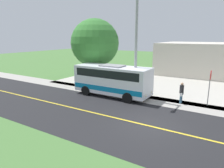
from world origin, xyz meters
TOP-DOWN VIEW (x-y plane):
  - ground_plane at (0.00, 0.00)m, footprint 120.00×120.00m
  - road_surface at (0.00, 0.00)m, footprint 8.00×100.00m
  - sidewalk at (-5.20, 0.00)m, footprint 2.40×100.00m
  - parking_lot_surface at (-12.40, 3.00)m, footprint 14.00×36.00m
  - road_centre_line at (0.00, 0.00)m, footprint 0.16×100.00m
  - shuttle_bus_front at (-4.50, -5.36)m, footprint 2.64×7.27m
  - pedestrian_with_bags at (-5.61, 0.68)m, footprint 0.72×0.34m
  - stop_sign at (-6.10, 2.68)m, footprint 0.76×0.07m
  - street_light_pole at (-4.88, -3.28)m, footprint 1.97×0.24m
  - tree_curbside at (-7.40, -9.40)m, footprint 5.32×5.32m

SIDE VIEW (x-z plane):
  - ground_plane at x=0.00m, z-range 0.00..0.00m
  - sidewalk at x=-5.20m, z-range 0.00..0.01m
  - parking_lot_surface at x=-12.40m, z-range 0.00..0.01m
  - road_surface at x=0.00m, z-range 0.00..0.01m
  - road_centre_line at x=0.00m, z-range 0.01..0.01m
  - pedestrian_with_bags at x=-5.61m, z-range 0.07..1.84m
  - shuttle_bus_front at x=-4.50m, z-range 0.15..3.05m
  - stop_sign at x=-6.10m, z-range 0.52..3.40m
  - street_light_pole at x=-4.88m, z-range 0.41..9.02m
  - tree_curbside at x=-7.40m, z-range 1.03..8.42m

